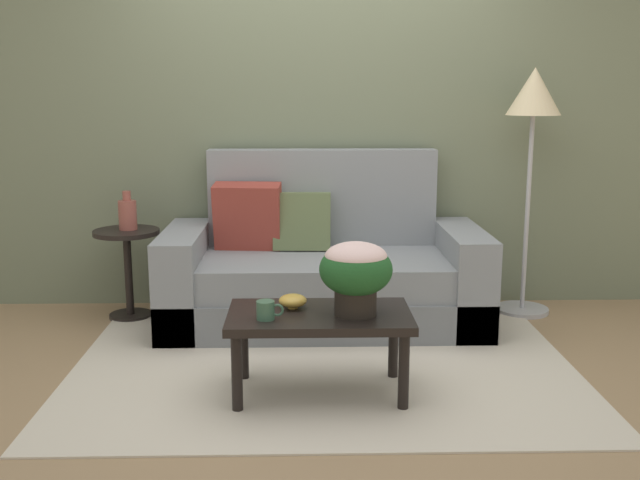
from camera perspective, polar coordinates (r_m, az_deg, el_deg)
ground_plane at (r=3.94m, az=0.31°, el=-10.14°), size 14.00×14.00×0.00m
wall_back at (r=5.02m, az=-0.16°, el=11.41°), size 6.40×0.12×2.89m
area_rug at (r=4.00m, az=0.28°, el=-9.73°), size 2.66×1.96×0.01m
couch at (r=4.67m, az=0.10°, el=-2.53°), size 1.99×0.91×1.07m
coffee_table at (r=3.54m, az=-0.04°, el=-6.52°), size 0.88×0.50×0.42m
side_table at (r=4.88m, az=-14.70°, el=-1.32°), size 0.42×0.42×0.58m
floor_lamp at (r=4.91m, az=16.19°, el=9.23°), size 0.35×0.35×1.60m
potted_plant at (r=3.44m, az=2.80°, el=-2.34°), size 0.34×0.34×0.35m
coffee_mug at (r=3.42m, az=-4.19°, el=-5.45°), size 0.13×0.08×0.09m
snack_bowl at (r=3.58m, az=-2.12°, el=-4.73°), size 0.14×0.14×0.07m
table_vase at (r=4.84m, az=-14.71°, el=1.97°), size 0.11×0.11×0.25m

